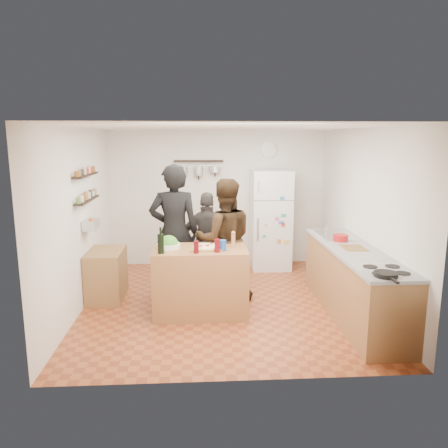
{
  "coord_description": "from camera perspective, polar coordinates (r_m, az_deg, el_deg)",
  "views": [
    {
      "loc": [
        -0.37,
        -6.02,
        2.35
      ],
      "look_at": [
        0.0,
        0.1,
        1.15
      ],
      "focal_mm": 35.0,
      "sensor_mm": 36.0,
      "label": 1
    }
  ],
  "objects": [
    {
      "name": "room_shell",
      "position": [
        6.51,
        -0.15,
        1.35
      ],
      "size": [
        4.2,
        4.2,
        4.2
      ],
      "color": "brown",
      "rests_on": "ground"
    },
    {
      "name": "prep_island",
      "position": [
        5.97,
        -3.1,
        -7.45
      ],
      "size": [
        1.25,
        0.72,
        0.91
      ],
      "primitive_type": "cube",
      "color": "olive",
      "rests_on": "floor"
    },
    {
      "name": "pizza_board",
      "position": [
        5.82,
        -2.36,
        -3.15
      ],
      "size": [
        0.42,
        0.34,
        0.02
      ],
      "primitive_type": "cube",
      "color": "olive",
      "rests_on": "prep_island"
    },
    {
      "name": "pizza",
      "position": [
        5.81,
        -2.36,
        -2.97
      ],
      "size": [
        0.34,
        0.34,
        0.02
      ],
      "primitive_type": "cylinder",
      "color": "beige",
      "rests_on": "pizza_board"
    },
    {
      "name": "salad_bowl",
      "position": [
        5.89,
        -7.25,
        -2.83
      ],
      "size": [
        0.31,
        0.31,
        0.06
      ],
      "primitive_type": "cylinder",
      "color": "white",
      "rests_on": "prep_island"
    },
    {
      "name": "wine_bottle",
      "position": [
        5.62,
        -8.26,
        -2.57
      ],
      "size": [
        0.08,
        0.08,
        0.25
      ],
      "primitive_type": "cylinder",
      "color": "black",
      "rests_on": "prep_island"
    },
    {
      "name": "wine_glass_near",
      "position": [
        5.59,
        -3.65,
        -3.03
      ],
      "size": [
        0.07,
        0.07,
        0.16
      ],
      "primitive_type": "cylinder",
      "color": "#50060D",
      "rests_on": "prep_island"
    },
    {
      "name": "wine_glass_far",
      "position": [
        5.63,
        -0.9,
        -2.83
      ],
      "size": [
        0.07,
        0.07,
        0.17
      ],
      "primitive_type": "cylinder",
      "color": "#5B070F",
      "rests_on": "prep_island"
    },
    {
      "name": "pepper_mill",
      "position": [
        5.89,
        1.23,
        -2.21
      ],
      "size": [
        0.05,
        0.05,
        0.17
      ],
      "primitive_type": "cylinder",
      "color": "#A57045",
      "rests_on": "prep_island"
    },
    {
      "name": "salt_canister",
      "position": [
        5.71,
        -0.13,
        -2.79
      ],
      "size": [
        0.09,
        0.09,
        0.14
      ],
      "primitive_type": "cylinder",
      "color": "#1A4791",
      "rests_on": "prep_island"
    },
    {
      "name": "person_left",
      "position": [
        6.44,
        -6.5,
        -1.07
      ],
      "size": [
        0.74,
        0.5,
        2.0
      ],
      "primitive_type": "imported",
      "rotation": [
        0.0,
        0.0,
        3.16
      ],
      "color": "black",
      "rests_on": "floor"
    },
    {
      "name": "person_center",
      "position": [
        6.37,
        0.05,
        -2.09
      ],
      "size": [
        0.9,
        0.72,
        1.79
      ],
      "primitive_type": "imported",
      "rotation": [
        0.0,
        0.0,
        3.19
      ],
      "color": "black",
      "rests_on": "floor"
    },
    {
      "name": "person_back",
      "position": [
        6.9,
        -2.09,
        -2.18
      ],
      "size": [
        0.94,
        0.5,
        1.54
      ],
      "primitive_type": "imported",
      "rotation": [
        0.0,
        0.0,
        3.0
      ],
      "color": "#312E2C",
      "rests_on": "floor"
    },
    {
      "name": "counter_run",
      "position": [
        6.14,
        16.56,
        -7.4
      ],
      "size": [
        0.63,
        2.63,
        0.9
      ],
      "primitive_type": "cube",
      "color": "#9E7042",
      "rests_on": "floor"
    },
    {
      "name": "stove_top",
      "position": [
        5.17,
        20.4,
        -5.79
      ],
      "size": [
        0.6,
        0.62,
        0.02
      ],
      "primitive_type": "cube",
      "color": "white",
      "rests_on": "counter_run"
    },
    {
      "name": "skillet",
      "position": [
        4.93,
        20.38,
        -6.19
      ],
      "size": [
        0.25,
        0.25,
        0.05
      ],
      "primitive_type": "cylinder",
      "color": "black",
      "rests_on": "stove_top"
    },
    {
      "name": "sink",
      "position": [
        6.8,
        14.36,
        -1.46
      ],
      "size": [
        0.5,
        0.8,
        0.03
      ],
      "primitive_type": "cube",
      "color": "silver",
      "rests_on": "counter_run"
    },
    {
      "name": "cutting_board",
      "position": [
        6.07,
        16.6,
        -3.1
      ],
      "size": [
        0.3,
        0.4,
        0.02
      ],
      "primitive_type": "cube",
      "color": "olive",
      "rests_on": "counter_run"
    },
    {
      "name": "red_bowl",
      "position": [
        6.42,
        14.98,
        -1.77
      ],
      "size": [
        0.21,
        0.21,
        0.09
      ],
      "primitive_type": "cylinder",
      "color": "#AB1316",
      "rests_on": "counter_run"
    },
    {
      "name": "fridge",
      "position": [
        8.01,
        6.08,
        0.58
      ],
      "size": [
        0.7,
        0.68,
        1.8
      ],
      "primitive_type": "cube",
      "color": "white",
      "rests_on": "floor"
    },
    {
      "name": "wall_clock",
      "position": [
        8.2,
        5.88,
        9.62
      ],
      "size": [
        0.3,
        0.03,
        0.3
      ],
      "primitive_type": "cylinder",
      "rotation": [
        1.57,
        0.0,
        0.0
      ],
      "color": "silver",
      "rests_on": "back_wall"
    },
    {
      "name": "spice_shelf_lower",
      "position": [
        6.46,
        -17.42,
        3.02
      ],
      "size": [
        0.12,
        1.0,
        0.02
      ],
      "primitive_type": "cube",
      "color": "black",
      "rests_on": "left_wall"
    },
    {
      "name": "spice_shelf_upper",
      "position": [
        6.43,
        -17.6,
        6.11
      ],
      "size": [
        0.12,
        1.0,
        0.02
      ],
      "primitive_type": "cube",
      "color": "black",
      "rests_on": "left_wall"
    },
    {
      "name": "produce_basket",
      "position": [
        6.51,
        -16.99,
        -0.02
      ],
      "size": [
        0.18,
        0.35,
        0.14
      ],
      "primitive_type": "cube",
      "color": "silver",
      "rests_on": "left_wall"
    },
    {
      "name": "side_table",
      "position": [
        6.76,
        -15.1,
        -6.4
      ],
      "size": [
        0.5,
        0.8,
        0.73
      ],
      "primitive_type": "cube",
      "color": "olive",
      "rests_on": "floor"
    },
    {
      "name": "pot_rack",
      "position": [
        8.02,
        -3.35,
        8.2
      ],
      "size": [
        0.9,
        0.04,
        0.04
      ],
      "primitive_type": "cube",
      "color": "black",
      "rests_on": "back_wall"
    }
  ]
}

